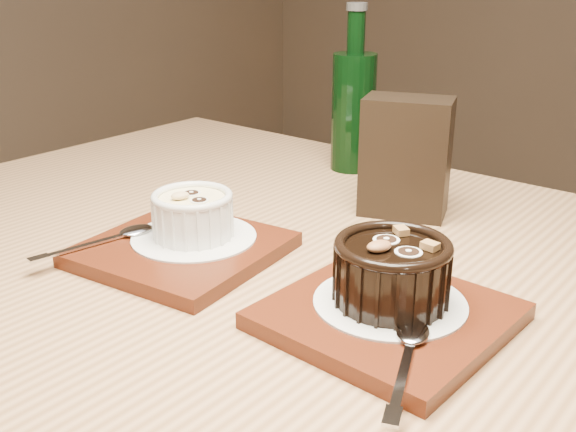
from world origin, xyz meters
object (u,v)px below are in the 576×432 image
(table, at_px, (322,353))
(green_bottle, at_px, (354,107))
(ramekin_white, at_px, (193,213))
(condiment_stand, at_px, (406,157))
(ramekin_dark, at_px, (392,269))
(tray_left, at_px, (182,250))
(tray_right, at_px, (388,316))

(table, distance_m, green_bottle, 0.40)
(ramekin_white, bearing_deg, condiment_stand, 89.04)
(ramekin_white, bearing_deg, ramekin_dark, 25.98)
(table, xyz_separation_m, condiment_stand, (-0.03, 0.19, 0.16))
(ramekin_dark, relative_size, green_bottle, 0.42)
(tray_left, relative_size, green_bottle, 0.78)
(ramekin_dark, bearing_deg, tray_left, -153.01)
(tray_left, xyz_separation_m, ramekin_white, (-0.00, 0.02, 0.04))
(tray_right, bearing_deg, table, 156.01)
(condiment_stand, xyz_separation_m, green_bottle, (-0.15, 0.11, 0.02))
(table, distance_m, ramekin_dark, 0.17)
(tray_left, height_order, ramekin_white, ramekin_white)
(table, bearing_deg, condiment_stand, 97.72)
(table, height_order, green_bottle, green_bottle)
(tray_left, height_order, tray_right, same)
(tray_right, xyz_separation_m, ramekin_dark, (-0.00, 0.01, 0.04))
(ramekin_dark, height_order, green_bottle, green_bottle)
(tray_left, xyz_separation_m, tray_right, (0.24, 0.02, 0.00))
(ramekin_white, relative_size, condiment_stand, 0.60)
(tray_right, bearing_deg, tray_left, -176.19)
(ramekin_white, bearing_deg, tray_left, -65.10)
(green_bottle, bearing_deg, tray_left, -83.75)
(condiment_stand, distance_m, green_bottle, 0.19)
(tray_left, relative_size, ramekin_dark, 1.84)
(tray_left, relative_size, ramekin_white, 2.15)
(tray_left, distance_m, tray_right, 0.24)
(ramekin_white, height_order, green_bottle, green_bottle)
(ramekin_white, relative_size, tray_right, 0.47)
(condiment_stand, bearing_deg, table, -82.28)
(tray_left, bearing_deg, table, 23.30)
(tray_left, xyz_separation_m, green_bottle, (-0.04, 0.37, 0.08))
(table, relative_size, ramekin_white, 14.35)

